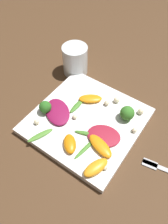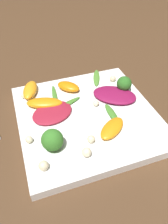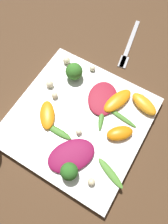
% 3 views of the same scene
% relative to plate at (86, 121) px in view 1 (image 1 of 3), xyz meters
% --- Properties ---
extents(ground_plane, '(2.40, 2.40, 0.00)m').
position_rel_plate_xyz_m(ground_plane, '(0.00, 0.00, -0.01)').
color(ground_plane, '#4C331E').
extents(plate, '(0.29, 0.29, 0.02)m').
position_rel_plate_xyz_m(plate, '(0.00, 0.00, 0.00)').
color(plate, white).
rests_on(plate, ground_plane).
extents(drinking_glass, '(0.08, 0.08, 0.10)m').
position_rel_plate_xyz_m(drinking_glass, '(-0.16, 0.16, 0.04)').
color(drinking_glass, white).
rests_on(drinking_glass, ground_plane).
extents(radicchio_leaf_0, '(0.12, 0.11, 0.01)m').
position_rel_plate_xyz_m(radicchio_leaf_0, '(-0.08, -0.03, 0.02)').
color(radicchio_leaf_0, maroon).
rests_on(radicchio_leaf_0, plate).
extents(radicchio_leaf_1, '(0.11, 0.09, 0.01)m').
position_rel_plate_xyz_m(radicchio_leaf_1, '(0.07, -0.02, 0.01)').
color(radicchio_leaf_1, maroon).
rests_on(radicchio_leaf_1, plate).
extents(orange_segment_0, '(0.05, 0.07, 0.02)m').
position_rel_plate_xyz_m(orange_segment_0, '(0.10, -0.11, 0.02)').
color(orange_segment_0, orange).
rests_on(orange_segment_0, plate).
extents(orange_segment_1, '(0.06, 0.06, 0.02)m').
position_rel_plate_xyz_m(orange_segment_1, '(0.01, -0.09, 0.02)').
color(orange_segment_1, orange).
rests_on(orange_segment_1, plate).
extents(orange_segment_2, '(0.09, 0.06, 0.02)m').
position_rel_plate_xyz_m(orange_segment_2, '(0.08, -0.05, 0.02)').
color(orange_segment_2, orange).
rests_on(orange_segment_2, plate).
extents(orange_segment_3, '(0.07, 0.07, 0.01)m').
position_rel_plate_xyz_m(orange_segment_3, '(-0.03, 0.06, 0.02)').
color(orange_segment_3, orange).
rests_on(orange_segment_3, plate).
extents(broccoli_floret_0, '(0.04, 0.04, 0.04)m').
position_rel_plate_xyz_m(broccoli_floret_0, '(-0.11, -0.05, 0.03)').
color(broccoli_floret_0, '#7A9E51').
rests_on(broccoli_floret_0, plate).
extents(broccoli_floret_1, '(0.04, 0.04, 0.04)m').
position_rel_plate_xyz_m(broccoli_floret_1, '(0.09, 0.07, 0.03)').
color(broccoli_floret_1, '#7A9E51').
rests_on(broccoli_floret_1, plate).
extents(arugula_sprig_0, '(0.02, 0.09, 0.01)m').
position_rel_plate_xyz_m(arugula_sprig_0, '(0.05, -0.08, 0.01)').
color(arugula_sprig_0, '#47842D').
rests_on(arugula_sprig_0, plate).
extents(arugula_sprig_1, '(0.02, 0.07, 0.01)m').
position_rel_plate_xyz_m(arugula_sprig_1, '(-0.05, 0.02, 0.01)').
color(arugula_sprig_1, '#47842D').
rests_on(arugula_sprig_1, plate).
extents(arugula_sprig_2, '(0.04, 0.07, 0.01)m').
position_rel_plate_xyz_m(arugula_sprig_2, '(-0.07, -0.12, 0.01)').
color(arugula_sprig_2, '#518E33').
rests_on(arugula_sprig_2, plate).
extents(arugula_sprig_3, '(0.09, 0.05, 0.01)m').
position_rel_plate_xyz_m(arugula_sprig_3, '(0.04, -0.04, 0.01)').
color(arugula_sprig_3, '#47842D').
rests_on(arugula_sprig_3, plate).
extents(macadamia_nut_0, '(0.02, 0.02, 0.02)m').
position_rel_plate_xyz_m(macadamia_nut_0, '(0.11, 0.10, 0.02)').
color(macadamia_nut_0, beige).
rests_on(macadamia_nut_0, plate).
extents(macadamia_nut_1, '(0.01, 0.01, 0.01)m').
position_rel_plate_xyz_m(macadamia_nut_1, '(-0.10, -0.09, 0.02)').
color(macadamia_nut_1, beige).
rests_on(macadamia_nut_1, plate).
extents(macadamia_nut_2, '(0.01, 0.01, 0.01)m').
position_rel_plate_xyz_m(macadamia_nut_2, '(-0.03, -0.02, 0.02)').
color(macadamia_nut_2, beige).
rests_on(macadamia_nut_2, plate).
extents(macadamia_nut_3, '(0.01, 0.01, 0.01)m').
position_rel_plate_xyz_m(macadamia_nut_3, '(0.02, 0.08, 0.02)').
color(macadamia_nut_3, beige).
rests_on(macadamia_nut_3, plate).
extents(macadamia_nut_4, '(0.01, 0.01, 0.01)m').
position_rel_plate_xyz_m(macadamia_nut_4, '(0.12, -0.10, 0.02)').
color(macadamia_nut_4, beige).
rests_on(macadamia_nut_4, plate).
extents(macadamia_nut_5, '(0.01, 0.01, 0.01)m').
position_rel_plate_xyz_m(macadamia_nut_5, '(0.13, 0.04, 0.02)').
color(macadamia_nut_5, beige).
rests_on(macadamia_nut_5, plate).
extents(macadamia_nut_6, '(0.02, 0.02, 0.02)m').
position_rel_plate_xyz_m(macadamia_nut_6, '(0.04, 0.10, 0.02)').
color(macadamia_nut_6, beige).
rests_on(macadamia_nut_6, plate).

